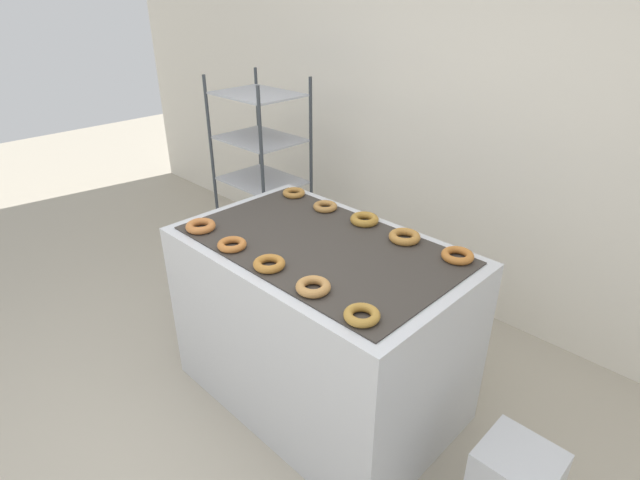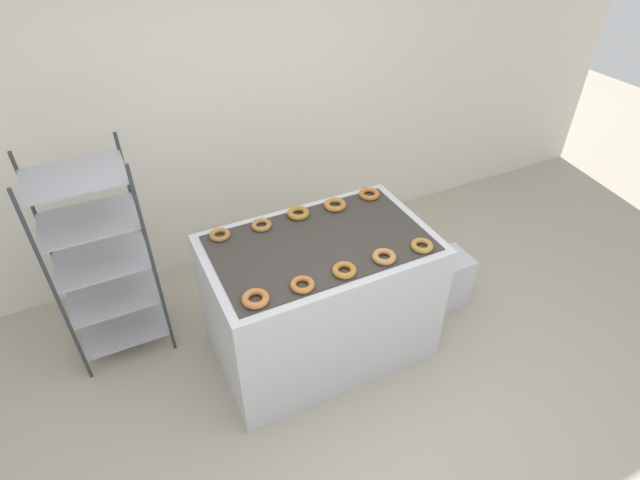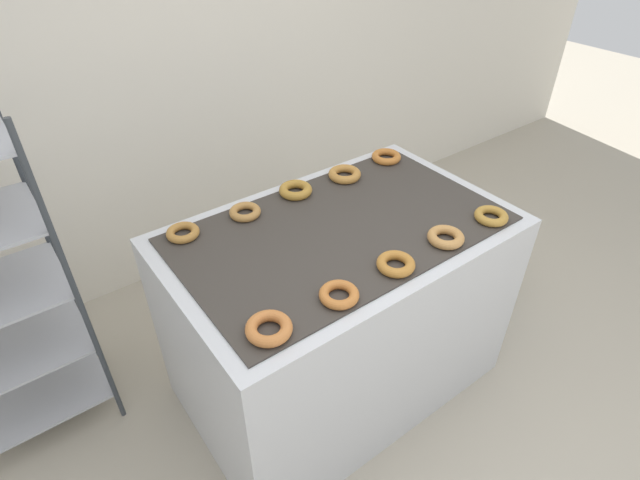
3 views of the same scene
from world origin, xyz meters
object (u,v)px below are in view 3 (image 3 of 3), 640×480
object	(u,v)px
donut_near_rightmost	(491,216)
donut_near_leftmost	(269,328)
donut_far_leftmost	(183,233)
donut_far_rightmost	(386,157)
donut_far_center	(296,190)
donut_near_center	(396,264)
donut_near_right	(446,237)
glaze_bin	(484,265)
donut_far_right	(345,174)
donut_far_left	(245,212)
fryer_machine	(339,312)
donut_near_left	(339,295)

from	to	relation	value
donut_near_rightmost	donut_near_leftmost	bearing A→B (deg)	179.48
donut_far_leftmost	donut_far_rightmost	xyz separation A→B (m)	(1.12, -0.00, 0.00)
donut_near_leftmost	donut_far_rightmost	distance (m)	1.30
donut_near_rightmost	donut_far_rightmost	size ratio (longest dim) A/B	0.94
donut_far_center	donut_far_rightmost	xyz separation A→B (m)	(0.56, -0.00, -0.00)
donut_far_rightmost	donut_far_leftmost	bearing A→B (deg)	179.97
donut_near_center	donut_near_right	xyz separation A→B (m)	(0.28, 0.00, 0.00)
donut_far_center	donut_far_leftmost	bearing A→B (deg)	-179.98
glaze_bin	donut_far_right	bearing A→B (deg)	159.01
donut_far_left	donut_far_center	xyz separation A→B (m)	(0.28, 0.02, 0.00)
donut_far_left	donut_far_center	distance (m)	0.28
donut_near_leftmost	donut_far_rightmost	size ratio (longest dim) A/B	1.03
glaze_bin	donut_far_rightmost	size ratio (longest dim) A/B	2.99
glaze_bin	donut_far_rightmost	xyz separation A→B (m)	(-0.57, 0.35, 0.77)
donut_near_leftmost	donut_far_right	xyz separation A→B (m)	(0.83, 0.64, 0.00)
glaze_bin	donut_far_center	distance (m)	1.42
donut_far_rightmost	glaze_bin	bearing A→B (deg)	-31.25
fryer_machine	donut_far_right	xyz separation A→B (m)	(0.27, 0.32, 0.51)
donut_near_rightmost	donut_far_rightmost	world-z (taller)	same
fryer_machine	donut_far_left	size ratio (longest dim) A/B	10.82
fryer_machine	donut_near_left	world-z (taller)	donut_near_left
glaze_bin	donut_far_leftmost	bearing A→B (deg)	168.36
donut_near_left	donut_far_right	bearing A→B (deg)	49.88
fryer_machine	donut_far_left	distance (m)	0.66
donut_near_leftmost	donut_near_left	bearing A→B (deg)	-1.60
glaze_bin	donut_near_center	xyz separation A→B (m)	(-1.14, -0.32, 0.77)
donut_near_leftmost	donut_far_right	world-z (taller)	same
glaze_bin	donut_near_center	size ratio (longest dim) A/B	3.09
donut_near_leftmost	donut_far_leftmost	world-z (taller)	donut_near_leftmost
glaze_bin	donut_near_rightmost	size ratio (longest dim) A/B	3.17
glaze_bin	donut_far_center	world-z (taller)	donut_far_center
donut_near_center	donut_near_right	bearing A→B (deg)	0.76
donut_near_center	donut_near_rightmost	xyz separation A→B (m)	(0.55, -0.01, -0.00)
glaze_bin	fryer_machine	bearing A→B (deg)	179.52
donut_near_right	donut_far_left	size ratio (longest dim) A/B	1.08
fryer_machine	donut_far_center	bearing A→B (deg)	89.32
donut_near_left	donut_far_left	distance (m)	0.65
donut_far_center	donut_far_right	distance (m)	0.27
donut_near_rightmost	donut_far_right	size ratio (longest dim) A/B	0.90
donut_near_left	donut_near_rightmost	distance (m)	0.82
donut_far_leftmost	glaze_bin	bearing A→B (deg)	-11.64
fryer_machine	donut_far_center	distance (m)	0.61
fryer_machine	donut_near_center	distance (m)	0.60
donut_near_center	donut_near_right	distance (m)	0.28
donut_far_leftmost	donut_far_left	distance (m)	0.28
donut_near_leftmost	donut_near_right	size ratio (longest dim) A/B	1.05
donut_near_right	fryer_machine	bearing A→B (deg)	130.72
donut_near_leftmost	donut_near_center	world-z (taller)	donut_near_leftmost
fryer_machine	glaze_bin	xyz separation A→B (m)	(1.14, -0.01, -0.26)
donut_far_leftmost	donut_far_center	xyz separation A→B (m)	(0.56, 0.00, 0.00)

